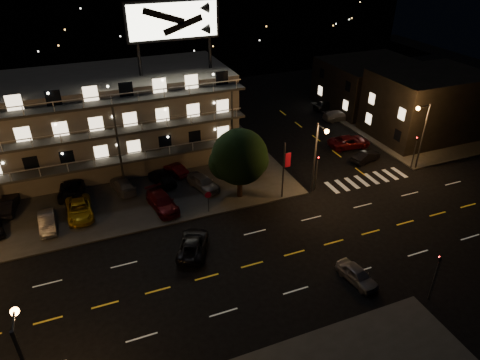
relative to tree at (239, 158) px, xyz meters
name	(u,v)px	position (x,y,z in m)	size (l,w,h in m)	color
ground	(274,259)	(-0.89, -10.20, -4.59)	(140.00, 140.00, 0.00)	black
curb_nw	(84,179)	(-14.89, 9.80, -4.51)	(44.00, 24.00, 0.15)	#353533
curb_ne	(400,123)	(29.11, 9.80, -4.51)	(16.00, 24.00, 0.15)	#353533
motel	(109,118)	(-10.84, 13.69, 0.76)	(28.00, 13.80, 18.10)	gray
side_bldg_front	(426,104)	(29.10, 5.80, -0.34)	(14.06, 10.00, 8.50)	black
side_bldg_back	(370,84)	(29.10, 17.80, -1.09)	(14.06, 12.00, 7.00)	black
hill_backdrop	(97,5)	(-6.83, 58.59, 6.97)	(120.00, 25.00, 24.00)	black
streetlight_nc	(317,152)	(7.61, -2.26, 0.37)	(0.44, 1.92, 8.00)	#2D2D30
streetlight_ne	(422,130)	(21.24, -1.90, 0.37)	(1.92, 0.44, 8.00)	#2D2D30
signal_nw	(317,169)	(8.11, -1.70, -2.02)	(0.20, 0.27, 4.60)	#2D2D30
signal_sw	(436,273)	(8.11, -18.69, -2.02)	(0.20, 0.27, 4.60)	#2D2D30
signal_ne	(415,149)	(21.10, -1.70, -2.02)	(0.27, 0.20, 4.60)	#2D2D30
banner_north	(284,169)	(4.19, -1.80, -1.16)	(0.83, 0.16, 6.40)	#2D2D30
stop_sign	(208,199)	(-3.89, -1.63, -2.87)	(0.91, 0.11, 2.61)	#2D2D30
tree	(239,158)	(0.00, 0.00, 0.00)	(5.93, 5.71, 7.47)	black
lot_car_1	(47,222)	(-18.67, 1.45, -3.77)	(1.42, 4.06, 1.34)	gray
lot_car_2	(79,209)	(-15.74, 2.49, -3.73)	(2.34, 5.08, 1.41)	gold
lot_car_3	(162,202)	(-7.97, 0.72, -3.70)	(2.06, 5.08, 1.47)	#570C11
lot_car_4	(203,182)	(-3.05, 2.86, -3.69)	(1.76, 4.37, 1.49)	gray
lot_car_5	(8,205)	(-22.25, 5.92, -3.73)	(1.49, 4.26, 1.40)	black
lot_car_6	(72,187)	(-16.19, 7.12, -3.67)	(2.54, 5.51, 1.53)	black
lot_car_7	(123,185)	(-11.14, 5.65, -3.78)	(1.83, 4.49, 1.30)	gray
lot_car_8	(162,178)	(-6.93, 5.51, -3.72)	(1.69, 4.19, 1.43)	black
lot_car_9	(174,169)	(-5.18, 7.05, -3.79)	(1.37, 3.93, 1.30)	#570C11
side_car_0	(366,157)	(17.22, 1.81, -3.95)	(1.35, 3.87, 1.27)	black
side_car_1	(349,142)	(17.61, 5.87, -3.83)	(2.51, 5.44, 1.51)	#570C11
side_car_2	(339,115)	(21.45, 14.22, -3.89)	(1.96, 4.81, 1.40)	gray
side_car_3	(326,105)	(22.01, 18.55, -3.85)	(1.73, 4.30, 1.47)	black
road_car_east	(357,275)	(4.09, -15.05, -3.94)	(1.52, 3.77, 1.29)	gray
road_car_west	(193,244)	(-6.97, -6.58, -3.89)	(2.31, 5.00, 1.39)	black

